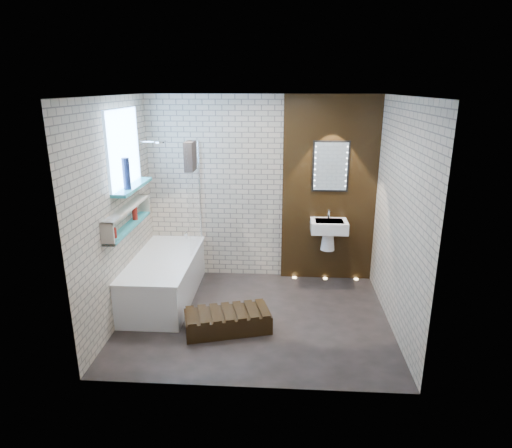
# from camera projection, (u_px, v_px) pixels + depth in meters

# --- Properties ---
(ground) EXTENTS (3.20, 3.20, 0.00)m
(ground) POSITION_uv_depth(u_px,v_px,m) (255.00, 318.00, 5.37)
(ground) COLOR black
(ground) RESTS_ON ground
(room_shell) EXTENTS (3.24, 3.20, 2.60)m
(room_shell) POSITION_uv_depth(u_px,v_px,m) (255.00, 215.00, 4.98)
(room_shell) COLOR #C0AD98
(room_shell) RESTS_ON ground
(walnut_panel) EXTENTS (1.30, 0.06, 2.60)m
(walnut_panel) POSITION_uv_depth(u_px,v_px,m) (329.00, 191.00, 6.13)
(walnut_panel) COLOR black
(walnut_panel) RESTS_ON ground
(clerestory_window) EXTENTS (0.18, 1.00, 0.94)m
(clerestory_window) POSITION_uv_depth(u_px,v_px,m) (125.00, 156.00, 5.23)
(clerestory_window) COLOR #7FADE0
(clerestory_window) RESTS_ON room_shell
(display_niche) EXTENTS (0.14, 1.30, 0.26)m
(display_niche) POSITION_uv_depth(u_px,v_px,m) (128.00, 218.00, 5.25)
(display_niche) COLOR teal
(display_niche) RESTS_ON room_shell
(bathtub) EXTENTS (0.79, 1.74, 0.70)m
(bathtub) POSITION_uv_depth(u_px,v_px,m) (164.00, 278.00, 5.79)
(bathtub) COLOR white
(bathtub) RESTS_ON ground
(bath_screen) EXTENTS (0.01, 0.78, 1.40)m
(bath_screen) POSITION_uv_depth(u_px,v_px,m) (195.00, 197.00, 5.89)
(bath_screen) COLOR white
(bath_screen) RESTS_ON bathtub
(towel) EXTENTS (0.11, 0.28, 0.37)m
(towel) POSITION_uv_depth(u_px,v_px,m) (190.00, 156.00, 5.56)
(towel) COLOR black
(towel) RESTS_ON bath_screen
(shower_head) EXTENTS (0.18, 0.18, 0.02)m
(shower_head) POSITION_uv_depth(u_px,v_px,m) (161.00, 142.00, 5.76)
(shower_head) COLOR silver
(shower_head) RESTS_ON room_shell
(washbasin) EXTENTS (0.50, 0.36, 0.58)m
(washbasin) POSITION_uv_depth(u_px,v_px,m) (329.00, 230.00, 6.10)
(washbasin) COLOR white
(washbasin) RESTS_ON walnut_panel
(led_mirror) EXTENTS (0.50, 0.02, 0.70)m
(led_mirror) POSITION_uv_depth(u_px,v_px,m) (331.00, 167.00, 5.99)
(led_mirror) COLOR black
(led_mirror) RESTS_ON walnut_panel
(walnut_step) EXTENTS (1.05, 0.68, 0.22)m
(walnut_step) POSITION_uv_depth(u_px,v_px,m) (228.00, 321.00, 5.07)
(walnut_step) COLOR black
(walnut_step) RESTS_ON ground
(niche_bottles) EXTENTS (0.06, 0.75, 0.16)m
(niche_bottles) POSITION_uv_depth(u_px,v_px,m) (129.00, 218.00, 5.30)
(niche_bottles) COLOR maroon
(niche_bottles) RESTS_ON display_niche
(sill_vases) EXTENTS (0.09, 0.09, 0.37)m
(sill_vases) POSITION_uv_depth(u_px,v_px,m) (126.00, 173.00, 5.08)
(sill_vases) COLOR #141D39
(sill_vases) RESTS_ON clerestory_window
(floor_uplights) EXTENTS (0.96, 0.06, 0.01)m
(floor_uplights) POSITION_uv_depth(u_px,v_px,m) (325.00, 278.00, 6.46)
(floor_uplights) COLOR #FFD899
(floor_uplights) RESTS_ON ground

